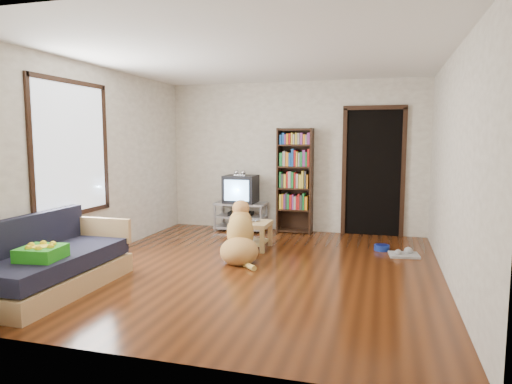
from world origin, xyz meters
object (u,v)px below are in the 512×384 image
(green_cushion, at_px, (41,253))
(dog_bowl, at_px, (382,248))
(tv_stand, at_px, (241,215))
(bookshelf, at_px, (295,175))
(grey_rag, at_px, (404,255))
(coffee_table, at_px, (251,230))
(crt_tv, at_px, (241,189))
(dog, at_px, (240,238))
(laptop, at_px, (250,221))
(sofa, at_px, (52,266))

(green_cushion, bearing_deg, dog_bowl, 35.84)
(tv_stand, xyz_separation_m, bookshelf, (0.95, 0.09, 0.73))
(grey_rag, xyz_separation_m, coffee_table, (-2.18, -0.14, 0.27))
(crt_tv, bearing_deg, coffee_table, -66.44)
(crt_tv, height_order, bookshelf, bookshelf)
(grey_rag, bearing_deg, dog_bowl, 140.19)
(green_cushion, height_order, dog_bowl, green_cushion)
(tv_stand, relative_size, coffee_table, 1.64)
(green_cushion, xyz_separation_m, coffee_table, (1.40, 2.67, -0.20))
(bookshelf, distance_m, coffee_table, 1.57)
(tv_stand, relative_size, crt_tv, 1.55)
(dog_bowl, distance_m, coffee_table, 1.93)
(coffee_table, height_order, dog, dog)
(laptop, height_order, coffee_table, laptop)
(dog_bowl, bearing_deg, tv_stand, 160.73)
(crt_tv, xyz_separation_m, coffee_table, (0.55, -1.27, -0.46))
(bookshelf, bearing_deg, green_cushion, -114.19)
(laptop, bearing_deg, green_cushion, -150.22)
(green_cushion, bearing_deg, bookshelf, 58.56)
(grey_rag, height_order, bookshelf, bookshelf)
(laptop, bearing_deg, dog, -117.95)
(green_cushion, distance_m, sofa, 0.38)
(dog_bowl, xyz_separation_m, bookshelf, (-1.48, 0.94, 0.96))
(crt_tv, relative_size, coffee_table, 1.05)
(grey_rag, bearing_deg, bookshelf, 146.15)
(green_cushion, height_order, dog, dog)
(dog_bowl, distance_m, dog, 2.14)
(green_cushion, xyz_separation_m, grey_rag, (3.58, 2.82, -0.47))
(grey_rag, distance_m, bookshelf, 2.36)
(dog_bowl, height_order, grey_rag, dog_bowl)
(green_cushion, distance_m, bookshelf, 4.42)
(grey_rag, xyz_separation_m, crt_tv, (-2.73, 1.12, 0.73))
(crt_tv, bearing_deg, sofa, -104.93)
(crt_tv, xyz_separation_m, dog, (0.60, -1.95, -0.44))
(laptop, height_order, grey_rag, laptop)
(tv_stand, bearing_deg, laptop, -66.57)
(tv_stand, distance_m, sofa, 3.76)
(tv_stand, bearing_deg, grey_rag, -21.94)
(dog_bowl, distance_m, sofa, 4.40)
(green_cushion, relative_size, laptop, 1.16)
(green_cushion, relative_size, coffee_table, 0.71)
(dog_bowl, height_order, crt_tv, crt_tv)
(laptop, bearing_deg, sofa, -155.16)
(laptop, height_order, bookshelf, bookshelf)
(laptop, height_order, sofa, sofa)
(green_cushion, xyz_separation_m, laptop, (1.40, 2.64, -0.07))
(laptop, bearing_deg, grey_rag, -27.66)
(crt_tv, relative_size, bookshelf, 0.32)
(grey_rag, bearing_deg, sofa, -145.62)
(laptop, xyz_separation_m, sofa, (-1.53, -2.36, -0.15))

